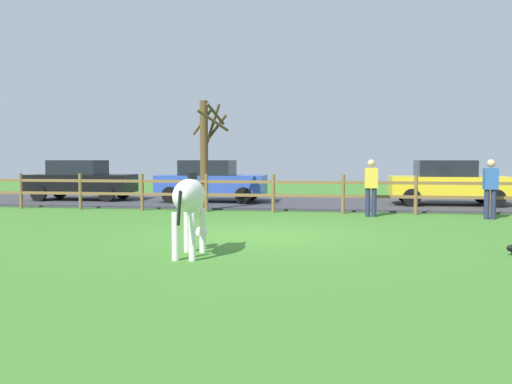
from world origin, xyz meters
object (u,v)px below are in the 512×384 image
Objects in this scene: parked_car_yellow at (448,182)px; parked_car_black at (81,180)px; visitor_left_of_tree at (371,185)px; bare_tree at (205,150)px; zebra at (190,201)px; visitor_right_of_tree at (490,186)px; parked_car_blue at (211,181)px.

parked_car_yellow and parked_car_black have the same top height.
visitor_left_of_tree is (-2.80, -3.95, 0.06)m from parked_car_yellow.
zebra is (1.76, -7.74, -1.00)m from bare_tree.
visitor_right_of_tree is at bearing 45.91° from zebra.
parked_car_yellow is 8.51m from parked_car_blue.
parked_car_yellow is 4.10m from visitor_right_of_tree.
parked_car_black is at bearing 151.44° from bare_tree.
zebra is 1.18× the size of visitor_left_of_tree.
bare_tree is at bearing 102.84° from zebra.
visitor_left_of_tree is (3.33, 6.86, -0.02)m from zebra.
visitor_right_of_tree reaches higher than parked_car_black.
visitor_right_of_tree is at bearing -84.57° from parked_car_yellow.
parked_car_blue is 5.26m from parked_car_black.
visitor_right_of_tree is (0.39, -4.08, 0.06)m from parked_car_yellow.
parked_car_yellow is (6.13, 10.81, -0.08)m from zebra.
parked_car_yellow is at bearing -0.53° from parked_car_black.
visitor_right_of_tree reaches higher than zebra.
parked_car_yellow is at bearing -0.22° from parked_car_blue.
visitor_right_of_tree is (8.90, -4.11, 0.06)m from parked_car_blue.
visitor_right_of_tree reaches higher than parked_car_yellow.
parked_car_yellow is at bearing 54.61° from visitor_left_of_tree.
visitor_right_of_tree is at bearing -6.93° from bare_tree.
parked_car_yellow is (7.90, 3.07, -1.08)m from bare_tree.
parked_car_yellow is at bearing 95.43° from visitor_right_of_tree.
bare_tree reaches higher than visitor_right_of_tree.
parked_car_blue is 2.45× the size of visitor_left_of_tree.
bare_tree is 6.78m from parked_car_black.
bare_tree is 0.87× the size of parked_car_yellow.
parked_car_blue is (-0.61, 3.10, -1.08)m from bare_tree.
bare_tree is at bearing 173.07° from visitor_right_of_tree.
zebra is 0.48× the size of parked_car_yellow.
zebra is at bearing -77.16° from bare_tree.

